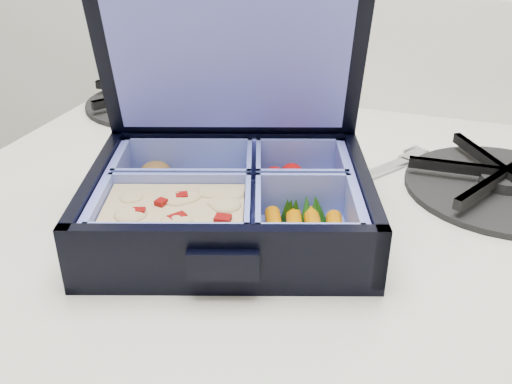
% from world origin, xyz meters
% --- Properties ---
extents(bento_box, '(0.28, 0.25, 0.06)m').
position_xyz_m(bento_box, '(0.67, 1.57, 0.99)').
color(bento_box, black).
rests_on(bento_box, stove).
extents(burner_grate, '(0.20, 0.20, 0.03)m').
position_xyz_m(burner_grate, '(0.90, 1.72, 0.98)').
color(burner_grate, black).
rests_on(burner_grate, stove).
extents(burner_grate_rear, '(0.19, 0.19, 0.02)m').
position_xyz_m(burner_grate_rear, '(0.46, 1.84, 0.97)').
color(burner_grate_rear, black).
rests_on(burner_grate_rear, stove).
extents(fork, '(0.13, 0.17, 0.01)m').
position_xyz_m(fork, '(0.76, 1.69, 0.97)').
color(fork, '#B8B8C4').
rests_on(fork, stove).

